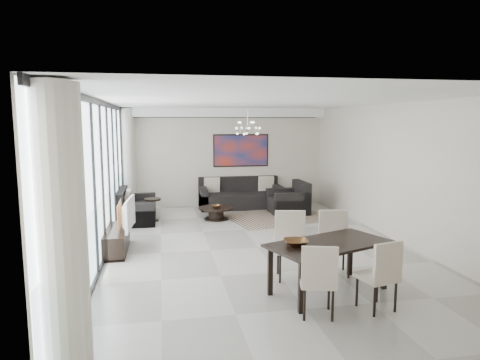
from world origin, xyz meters
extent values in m
cube|color=#A8A39B|center=(0.00, 0.00, 0.01)|extent=(6.00, 9.00, 0.02)
cube|color=white|center=(0.00, 0.00, 2.89)|extent=(6.00, 9.00, 0.02)
cube|color=beige|center=(0.00, 4.49, 1.45)|extent=(6.00, 0.02, 2.90)
cube|color=beige|center=(0.00, -4.49, 1.45)|extent=(6.00, 0.02, 2.90)
cube|color=beige|center=(2.99, 0.00, 1.45)|extent=(0.02, 9.00, 2.90)
cube|color=white|center=(-2.98, 0.00, 1.45)|extent=(0.01, 8.95, 2.85)
cube|color=black|center=(-2.94, 0.00, 2.85)|extent=(0.04, 8.95, 0.10)
cube|color=black|center=(-2.94, 0.00, 0.03)|extent=(0.04, 8.95, 0.06)
cube|color=black|center=(-2.94, -4.00, 1.45)|extent=(0.04, 0.05, 2.88)
cube|color=black|center=(-2.94, -3.00, 1.45)|extent=(0.04, 0.05, 2.88)
cube|color=black|center=(-2.94, -2.00, 1.45)|extent=(0.04, 0.05, 2.88)
cube|color=black|center=(-2.94, -1.00, 1.45)|extent=(0.04, 0.05, 2.88)
cube|color=black|center=(-2.94, 0.00, 1.45)|extent=(0.04, 0.05, 2.88)
cube|color=black|center=(-2.94, 1.00, 1.45)|extent=(0.04, 0.05, 2.88)
cube|color=black|center=(-2.94, 2.00, 1.45)|extent=(0.04, 0.05, 2.88)
cube|color=black|center=(-2.94, 3.00, 1.45)|extent=(0.04, 0.05, 2.88)
cube|color=black|center=(-2.94, 4.00, 1.45)|extent=(0.04, 0.05, 2.88)
cylinder|color=beige|center=(-2.80, -4.15, 1.45)|extent=(0.36, 0.36, 2.85)
cylinder|color=beige|center=(-2.80, 4.15, 1.45)|extent=(0.36, 0.36, 2.85)
cube|color=white|center=(0.00, 4.30, 2.77)|extent=(5.98, 0.40, 0.26)
cube|color=#B02E18|center=(0.50, 4.47, 1.65)|extent=(1.68, 0.04, 0.98)
cylinder|color=silver|center=(0.30, 2.50, 2.62)|extent=(0.02, 0.02, 0.55)
sphere|color=silver|center=(0.30, 2.50, 2.35)|extent=(0.12, 0.12, 0.12)
cube|color=black|center=(1.10, 2.60, 0.01)|extent=(2.96, 2.52, 0.01)
cylinder|color=black|center=(-0.50, 2.64, 0.30)|extent=(0.91, 0.91, 0.04)
cylinder|color=black|center=(-0.50, 2.64, 0.14)|extent=(0.40, 0.40, 0.28)
cylinder|color=black|center=(-0.50, 2.64, 0.01)|extent=(0.63, 0.63, 0.03)
imported|color=brown|center=(-0.50, 2.57, 0.35)|extent=(0.25, 0.25, 0.08)
cube|color=black|center=(0.41, 4.02, 0.22)|extent=(2.41, 0.98, 0.44)
cube|color=black|center=(0.41, 4.41, 0.66)|extent=(2.41, 0.20, 0.44)
cube|color=black|center=(-0.70, 4.02, 0.32)|extent=(0.20, 0.98, 0.63)
cube|color=black|center=(1.51, 4.02, 0.32)|extent=(0.20, 0.98, 0.63)
cube|color=black|center=(-2.50, 2.85, 0.20)|extent=(0.91, 1.63, 0.41)
cube|color=black|center=(-2.87, 2.85, 0.61)|extent=(0.18, 1.63, 0.41)
cube|color=black|center=(-2.50, 2.13, 0.29)|extent=(0.91, 0.18, 0.59)
cube|color=black|center=(-2.50, 3.57, 0.29)|extent=(0.91, 0.18, 0.59)
cube|color=black|center=(1.55, 3.05, 0.22)|extent=(1.01, 1.06, 0.44)
cube|color=black|center=(1.94, 3.06, 0.65)|extent=(0.23, 1.04, 0.44)
cube|color=black|center=(1.54, 3.47, 0.32)|extent=(0.99, 0.22, 0.63)
cube|color=black|center=(1.56, 2.63, 0.32)|extent=(0.99, 0.22, 0.63)
cylinder|color=black|center=(-2.11, 2.77, 0.56)|extent=(0.42, 0.42, 0.04)
cylinder|color=black|center=(-2.11, 2.77, 0.27)|extent=(0.06, 0.06, 0.53)
cylinder|color=black|center=(-2.11, 2.77, 0.02)|extent=(0.29, 0.29, 0.03)
cube|color=black|center=(-2.76, 0.27, 0.22)|extent=(0.40, 1.41, 0.44)
imported|color=gray|center=(-2.60, 0.28, 0.74)|extent=(0.21, 1.04, 0.60)
cube|color=black|center=(0.52, -2.37, 0.74)|extent=(2.02, 1.49, 0.04)
cube|color=black|center=(-0.10, -2.99, 0.36)|extent=(0.07, 0.07, 0.71)
cube|color=black|center=(-0.35, -2.33, 0.36)|extent=(0.07, 0.07, 0.71)
cube|color=black|center=(1.40, -2.42, 0.36)|extent=(0.07, 0.07, 0.71)
cube|color=black|center=(1.15, -1.76, 0.36)|extent=(0.07, 0.07, 0.71)
cube|color=beige|center=(0.09, -3.07, 0.45)|extent=(0.55, 0.55, 0.06)
cube|color=beige|center=(0.04, -3.27, 0.71)|extent=(0.45, 0.16, 0.55)
cylinder|color=black|center=(-0.04, -2.86, 0.21)|extent=(0.04, 0.04, 0.42)
cylinder|color=black|center=(0.21, -3.29, 0.21)|extent=(0.04, 0.04, 0.42)
cube|color=beige|center=(0.93, -3.05, 0.45)|extent=(0.54, 0.54, 0.06)
cube|color=beige|center=(0.98, -3.24, 0.70)|extent=(0.45, 0.15, 0.55)
cylinder|color=black|center=(0.72, -2.92, 0.21)|extent=(0.04, 0.04, 0.42)
cylinder|color=black|center=(1.14, -3.18, 0.21)|extent=(0.04, 0.04, 0.42)
cube|color=beige|center=(0.14, -1.75, 0.49)|extent=(0.58, 0.58, 0.06)
cube|color=beige|center=(0.18, -1.54, 0.77)|extent=(0.49, 0.14, 0.60)
cylinder|color=black|center=(0.30, -1.97, 0.23)|extent=(0.04, 0.04, 0.46)
cylinder|color=black|center=(-0.01, -1.52, 0.23)|extent=(0.04, 0.04, 0.46)
cube|color=beige|center=(0.92, -1.69, 0.48)|extent=(0.56, 0.56, 0.06)
cube|color=beige|center=(0.96, -1.48, 0.75)|extent=(0.48, 0.14, 0.58)
cylinder|color=black|center=(1.07, -1.91, 0.22)|extent=(0.04, 0.04, 0.45)
cylinder|color=black|center=(0.77, -1.47, 0.22)|extent=(0.04, 0.04, 0.45)
imported|color=brown|center=(0.00, -2.43, 0.80)|extent=(0.39, 0.39, 0.09)
camera|label=1|loc=(-1.88, -8.12, 2.52)|focal=32.00mm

